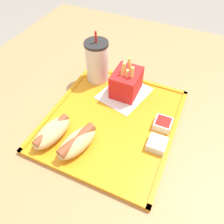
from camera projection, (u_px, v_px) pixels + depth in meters
ground_plane at (110, 198)px, 1.22m from camera, size 8.00×8.00×0.00m
dining_table at (110, 166)px, 0.94m from camera, size 1.21×1.11×0.73m
food_tray at (112, 120)px, 0.63m from camera, size 0.40×0.36×0.01m
paper_napkin at (124, 93)px, 0.70m from camera, size 0.18×0.16×0.00m
soda_cup at (97, 61)px, 0.70m from camera, size 0.08×0.08×0.17m
hot_dog_far at (52, 132)px, 0.57m from camera, size 0.13×0.08×0.05m
hot_dog_near at (77, 142)px, 0.55m from camera, size 0.13×0.09×0.05m
fries_carton at (126, 83)px, 0.67m from camera, size 0.10×0.08×0.12m
sauce_cup_mayo at (157, 144)px, 0.56m from camera, size 0.05×0.05×0.02m
sauce_cup_ketchup at (163, 124)px, 0.60m from camera, size 0.05×0.05×0.02m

